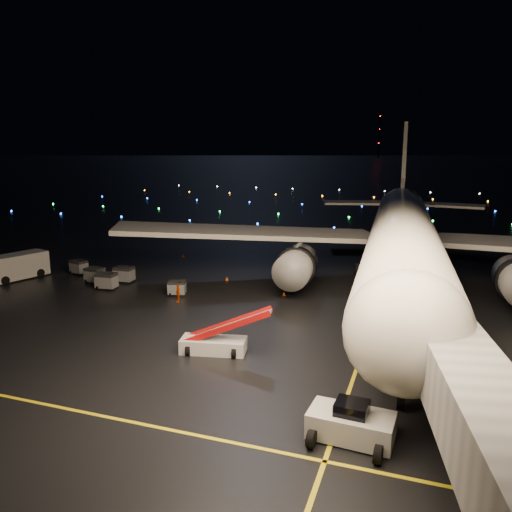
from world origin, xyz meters
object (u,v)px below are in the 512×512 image
Objects in this scene: airliner at (405,200)px; baggage_cart_4 at (95,275)px; pushback_tug at (351,421)px; baggage_cart_2 at (106,281)px; baggage_cart_3 at (79,267)px; baggage_cart_0 at (177,288)px; belt_loader at (213,330)px; baggage_cart_1 at (124,275)px; crew_c at (178,293)px; service_truck at (18,266)px.

airliner is 33.13× the size of baggage_cart_4.
baggage_cart_2 is at bearing 149.64° from pushback_tug.
baggage_cart_0 is at bearing -0.07° from baggage_cart_3.
belt_loader is at bearing -37.51° from baggage_cart_2.
baggage_cart_1 is (-17.79, 15.00, -0.84)m from belt_loader.
crew_c is 0.89× the size of baggage_cart_4.
baggage_cart_4 is at bearing 143.82° from baggage_cart_2.
service_truck is (-42.30, -12.69, -7.96)m from airliner.
service_truck is 4.59× the size of baggage_cart_0.
airliner is 15.11× the size of pushback_tug.
belt_loader is at bearing -18.47° from baggage_cart_3.
baggage_cart_4 is (-20.83, 13.72, -0.87)m from belt_loader.
belt_loader reaches higher than service_truck.
belt_loader is at bearing -5.85° from service_truck.
belt_loader reaches higher than pushback_tug.
baggage_cart_0 is at bearing -153.36° from airliner.
crew_c is 0.86× the size of baggage_cart_1.
baggage_cart_2 reaches higher than baggage_cart_1.
crew_c is at bearing 117.81° from belt_loader.
service_truck reaches higher than pushback_tug.
belt_loader is 3.64× the size of baggage_cart_3.
crew_c is (-19.86, 18.37, -0.16)m from pushback_tug.
baggage_cart_0 is 8.33m from baggage_cart_2.
crew_c reaches higher than baggage_cart_3.
belt_loader reaches higher than baggage_cart_4.
baggage_cart_2 is (-17.95, 11.91, -0.84)m from belt_loader.
baggage_cart_1 is (-8.15, 2.62, 0.13)m from baggage_cart_0.
service_truck reaches higher than baggage_cart_3.
baggage_cart_0 is at bearing -179.55° from crew_c.
baggage_cart_1 is 1.03× the size of baggage_cart_4.
baggage_cart_2 is 3.40m from baggage_cart_4.
baggage_cart_3 is at bearing -140.54° from crew_c.
baggage_cart_1 is 1.00× the size of baggage_cart_2.
pushback_tug is at bearing -9.82° from service_truck.
belt_loader reaches higher than baggage_cart_3.
service_truck is at bearing 162.74° from baggage_cart_0.
baggage_cart_2 is (-8.31, -0.47, 0.13)m from baggage_cart_0.
crew_c reaches higher than baggage_cart_4.
belt_loader is at bearing 148.62° from pushback_tug.
baggage_cart_3 is at bearing 143.75° from baggage_cart_2.
baggage_cart_3 is (-15.56, 4.11, 0.08)m from baggage_cart_0.
baggage_cart_2 is at bearing -26.49° from baggage_cart_4.
service_truck is at bearing -166.85° from airliner.
crew_c is at bearing -9.85° from baggage_cart_4.
baggage_cart_4 reaches higher than baggage_cart_0.
belt_loader is 3.42× the size of baggage_cart_1.
crew_c is at bearing -147.71° from airliner.
pushback_tug is 2.13× the size of baggage_cart_1.
baggage_cart_0 is (-1.26, 2.13, -0.14)m from crew_c.
pushback_tug is at bearing -28.31° from baggage_cart_4.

